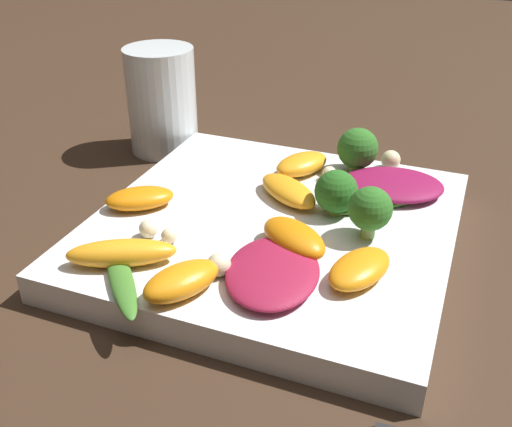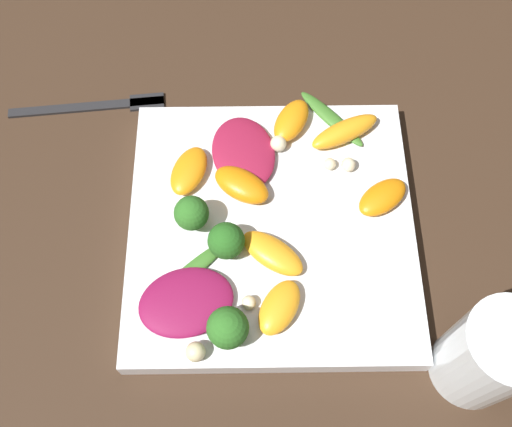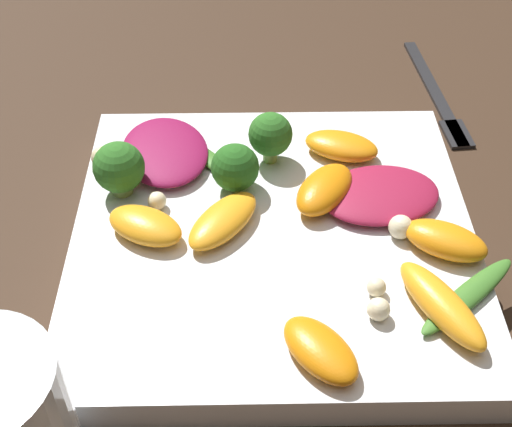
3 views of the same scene
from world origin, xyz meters
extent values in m
plane|color=#382619|center=(0.00, 0.00, 0.00)|extent=(2.40, 2.40, 0.00)
cube|color=white|center=(0.00, 0.00, 0.01)|extent=(0.28, 0.28, 0.02)
cylinder|color=white|center=(0.18, -0.14, 0.06)|extent=(0.07, 0.07, 0.11)
ellipsoid|color=maroon|center=(-0.08, -0.08, 0.03)|extent=(0.10, 0.09, 0.01)
ellipsoid|color=maroon|center=(-0.03, 0.08, 0.03)|extent=(0.08, 0.10, 0.01)
ellipsoid|color=orange|center=(0.00, -0.04, 0.03)|extent=(0.07, 0.06, 0.02)
ellipsoid|color=orange|center=(0.11, 0.02, 0.03)|extent=(0.06, 0.06, 0.02)
ellipsoid|color=orange|center=(-0.08, 0.06, 0.03)|extent=(0.05, 0.07, 0.02)
ellipsoid|color=orange|center=(0.08, 0.10, 0.03)|extent=(0.08, 0.06, 0.02)
ellipsoid|color=orange|center=(0.02, 0.12, 0.03)|extent=(0.05, 0.06, 0.02)
ellipsoid|color=orange|center=(0.01, -0.09, 0.03)|extent=(0.06, 0.06, 0.02)
ellipsoid|color=orange|center=(-0.03, 0.04, 0.03)|extent=(0.07, 0.06, 0.02)
cylinder|color=#7A9E51|center=(-0.08, 0.00, 0.03)|extent=(0.01, 0.01, 0.02)
sphere|color=#2D6B23|center=(-0.08, 0.00, 0.05)|extent=(0.03, 0.03, 0.03)
cylinder|color=#7A9E51|center=(-0.04, -0.11, 0.03)|extent=(0.02, 0.02, 0.01)
sphere|color=#2D6B23|center=(-0.04, -0.11, 0.05)|extent=(0.04, 0.04, 0.04)
cylinder|color=#7A9E51|center=(-0.04, -0.03, 0.03)|extent=(0.01, 0.01, 0.01)
sphere|color=#26601E|center=(-0.04, -0.03, 0.04)|extent=(0.04, 0.04, 0.04)
ellipsoid|color=#3D7528|center=(-0.08, -0.05, 0.03)|extent=(0.08, 0.07, 0.01)
ellipsoid|color=#3D7528|center=(0.07, 0.12, 0.03)|extent=(0.07, 0.08, 0.01)
sphere|color=beige|center=(-0.07, -0.13, 0.03)|extent=(0.02, 0.02, 0.02)
sphere|color=beige|center=(0.01, 0.09, 0.03)|extent=(0.02, 0.02, 0.02)
sphere|color=beige|center=(0.08, 0.06, 0.03)|extent=(0.01, 0.01, 0.01)
sphere|color=beige|center=(-0.02, -0.08, 0.03)|extent=(0.01, 0.01, 0.01)
sphere|color=beige|center=(0.06, 0.06, 0.03)|extent=(0.01, 0.01, 0.01)
camera|label=1|loc=(-0.14, 0.40, 0.27)|focal=42.00mm
camera|label=2|loc=(-0.02, -0.25, 0.56)|focal=42.00mm
camera|label=3|loc=(0.36, -0.02, 0.37)|focal=50.00mm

